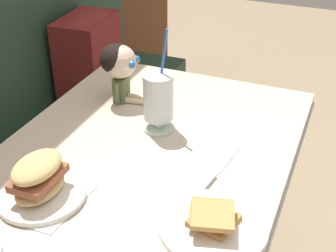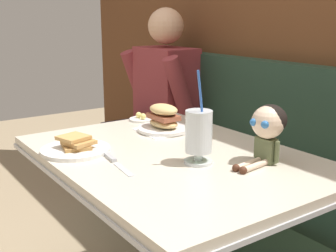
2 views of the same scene
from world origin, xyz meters
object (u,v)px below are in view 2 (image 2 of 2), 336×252
at_px(toast_plate, 76,148).
at_px(diner_patron, 161,96).
at_px(sandwich_plate, 164,120).
at_px(butter_saucer, 142,118).
at_px(butter_knife, 114,160).
at_px(milkshake_glass, 199,134).
at_px(seated_doll, 268,125).

height_order(toast_plate, diner_patron, diner_patron).
height_order(sandwich_plate, butter_saucer, sandwich_plate).
bearing_deg(diner_patron, butter_knife, -41.55).
relative_size(sandwich_plate, diner_patron, 0.27).
xyz_separation_m(milkshake_glass, seated_doll, (0.13, 0.19, 0.03)).
relative_size(milkshake_glass, diner_patron, 0.39).
height_order(milkshake_glass, butter_knife, milkshake_glass).
bearing_deg(butter_knife, seated_doll, 54.20).
bearing_deg(toast_plate, diner_patron, 130.11).
relative_size(butter_saucer, diner_patron, 0.15).
xyz_separation_m(toast_plate, butter_knife, (0.18, 0.06, -0.01)).
relative_size(milkshake_glass, butter_saucer, 2.63).
relative_size(toast_plate, diner_patron, 0.31).
height_order(sandwich_plate, seated_doll, seated_doll).
xyz_separation_m(sandwich_plate, butter_saucer, (-0.21, 0.02, -0.04)).
bearing_deg(toast_plate, butter_knife, 18.33).
bearing_deg(diner_patron, sandwich_plate, -33.04).
xyz_separation_m(toast_plate, milkshake_glass, (0.35, 0.28, 0.09)).
height_order(butter_saucer, diner_patron, diner_patron).
distance_m(sandwich_plate, butter_saucer, 0.22).
bearing_deg(sandwich_plate, butter_saucer, 173.85).
bearing_deg(milkshake_glass, sandwich_plate, 161.20).
distance_m(milkshake_glass, butter_saucer, 0.65).
relative_size(sandwich_plate, butter_knife, 0.93).
height_order(milkshake_glass, seated_doll, milkshake_glass).
distance_m(toast_plate, sandwich_plate, 0.43).
bearing_deg(milkshake_glass, seated_doll, 56.55).
bearing_deg(butter_saucer, diner_patron, 137.78).
distance_m(milkshake_glass, butter_knife, 0.30).
bearing_deg(butter_saucer, butter_knife, -40.86).
xyz_separation_m(toast_plate, seated_doll, (0.48, 0.47, 0.11)).
bearing_deg(butter_saucer, milkshake_glass, -14.60).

